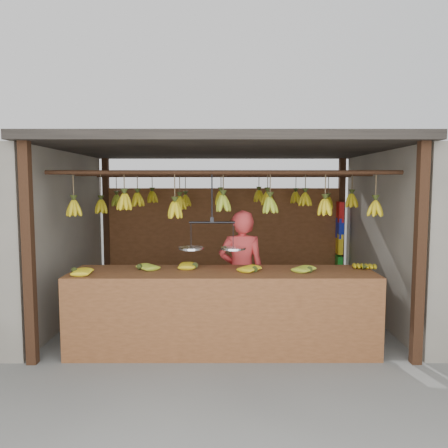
{
  "coord_description": "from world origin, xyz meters",
  "views": [
    {
      "loc": [
        -0.01,
        -5.91,
        1.87
      ],
      "look_at": [
        0.0,
        0.3,
        1.3
      ],
      "focal_mm": 35.0,
      "sensor_mm": 36.0,
      "label": 1
    }
  ],
  "objects": [
    {
      "name": "hanging_bananas",
      "position": [
        -0.01,
        0.01,
        1.63
      ],
      "size": [
        3.59,
        2.21,
        0.39
      ],
      "color": "gold",
      "rests_on": "ground"
    },
    {
      "name": "stall",
      "position": [
        0.0,
        0.33,
        1.97
      ],
      "size": [
        4.3,
        3.3,
        2.4
      ],
      "color": "black",
      "rests_on": "ground"
    },
    {
      "name": "balance_scale",
      "position": [
        -0.14,
        -1.0,
        1.19
      ],
      "size": [
        0.76,
        0.29,
        0.87
      ],
      "color": "black",
      "rests_on": "ground"
    },
    {
      "name": "bag_bundles",
      "position": [
        1.94,
        1.35,
        0.98
      ],
      "size": [
        0.08,
        0.26,
        1.25
      ],
      "color": "red",
      "rests_on": "ground"
    },
    {
      "name": "counter",
      "position": [
        -0.02,
        -1.23,
        0.7
      ],
      "size": [
        3.45,
        0.77,
        0.96
      ],
      "color": "brown",
      "rests_on": "ground"
    },
    {
      "name": "vendor",
      "position": [
        0.21,
        -0.6,
        0.78
      ],
      "size": [
        0.57,
        0.37,
        1.55
      ],
      "primitive_type": "imported",
      "rotation": [
        0.0,
        0.0,
        3.15
      ],
      "color": "#BF3333",
      "rests_on": "ground"
    },
    {
      "name": "ground",
      "position": [
        0.0,
        0.0,
        0.0
      ],
      "size": [
        80.0,
        80.0,
        0.0
      ],
      "primitive_type": "plane",
      "color": "#5B5B57"
    }
  ]
}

